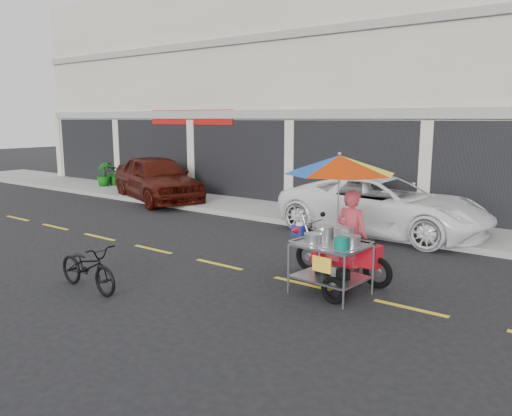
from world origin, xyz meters
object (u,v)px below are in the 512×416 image
Objects in this scene: white_pickup at (383,205)px; near_bicycle at (88,267)px; maroon_sedan at (157,178)px; food_vendor_rig at (342,203)px.

white_pickup is 7.61m from near_bicycle.
maroon_sedan reaches higher than near_bicycle.
food_vendor_rig is at bearing -165.49° from white_pickup.
white_pickup is 4.72m from food_vendor_rig.
white_pickup is (8.59, -0.00, -0.08)m from maroon_sedan.
near_bicycle is at bearing -136.77° from food_vendor_rig.
white_pickup is at bearing -68.81° from maroon_sedan.
food_vendor_rig is at bearing -93.86° from maroon_sedan.
maroon_sedan is at bearing 43.11° from near_bicycle.
food_vendor_rig reaches higher than maroon_sedan.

